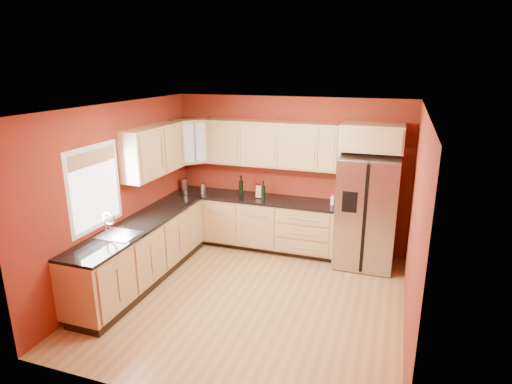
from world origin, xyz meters
TOP-DOWN VIEW (x-y plane):
  - floor at (0.00, 0.00)m, footprint 4.00×4.00m
  - ceiling at (0.00, 0.00)m, footprint 4.00×4.00m
  - wall_back at (0.00, 2.00)m, footprint 4.00×0.04m
  - wall_front at (0.00, -2.00)m, footprint 4.00×0.04m
  - wall_left at (-2.00, 0.00)m, footprint 0.04×4.00m
  - wall_right at (2.00, 0.00)m, footprint 0.04×4.00m
  - base_cabinets_back at (-0.55, 1.70)m, footprint 2.90×0.60m
  - base_cabinets_left at (-1.70, 0.00)m, footprint 0.60×2.80m
  - countertop_back at (-0.55, 1.69)m, footprint 2.90×0.62m
  - countertop_left at (-1.69, 0.00)m, footprint 0.62×2.80m
  - upper_cabinets_back at (-0.25, 1.83)m, footprint 2.30×0.33m
  - upper_cabinets_left at (-1.83, 0.72)m, footprint 0.33×1.35m
  - corner_upper_cabinet at (-1.67, 1.67)m, footprint 0.67×0.67m
  - over_fridge_cabinet at (1.35, 1.70)m, footprint 0.92×0.60m
  - refrigerator at (1.35, 1.62)m, footprint 0.90×0.75m
  - window at (-1.98, -0.50)m, footprint 0.03×0.90m
  - sink_faucet at (-1.69, -0.50)m, footprint 0.50×0.42m
  - canister_left at (-1.85, 1.68)m, footprint 0.17×0.17m
  - canister_right at (-1.45, 1.62)m, footprint 0.12×0.12m
  - wine_bottle_a at (-0.77, 1.70)m, footprint 0.11×0.11m
  - wine_bottle_b at (-0.34, 1.62)m, footprint 0.09×0.09m
  - knife_block at (-0.45, 1.71)m, footprint 0.12×0.11m
  - soap_dispenser at (0.80, 1.71)m, footprint 0.06×0.06m

SIDE VIEW (x-z plane):
  - floor at x=0.00m, z-range 0.00..0.00m
  - base_cabinets_back at x=-0.55m, z-range 0.00..0.88m
  - base_cabinets_left at x=-1.70m, z-range 0.00..0.88m
  - refrigerator at x=1.35m, z-range 0.00..1.78m
  - countertop_back at x=-0.55m, z-range 0.88..0.92m
  - countertop_left at x=-1.69m, z-range 0.88..0.92m
  - soap_dispenser at x=0.80m, z-range 0.92..1.09m
  - canister_right at x=-1.45m, z-range 0.92..1.09m
  - knife_block at x=-0.45m, z-range 0.92..1.12m
  - canister_left at x=-1.85m, z-range 0.92..1.13m
  - sink_faucet at x=-1.69m, z-range 0.92..1.22m
  - wine_bottle_b at x=-0.34m, z-range 0.92..1.24m
  - wine_bottle_a at x=-0.77m, z-range 0.92..1.28m
  - wall_back at x=0.00m, z-range 0.00..2.60m
  - wall_front at x=0.00m, z-range 0.00..2.60m
  - wall_left at x=-2.00m, z-range 0.00..2.60m
  - wall_right at x=2.00m, z-range 0.00..2.60m
  - window at x=-1.98m, z-range 1.05..2.05m
  - upper_cabinets_back at x=-0.25m, z-range 1.45..2.20m
  - upper_cabinets_left at x=-1.83m, z-range 1.45..2.20m
  - corner_upper_cabinet at x=-1.67m, z-range 1.45..2.20m
  - over_fridge_cabinet at x=1.35m, z-range 1.85..2.25m
  - ceiling at x=0.00m, z-range 2.60..2.60m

